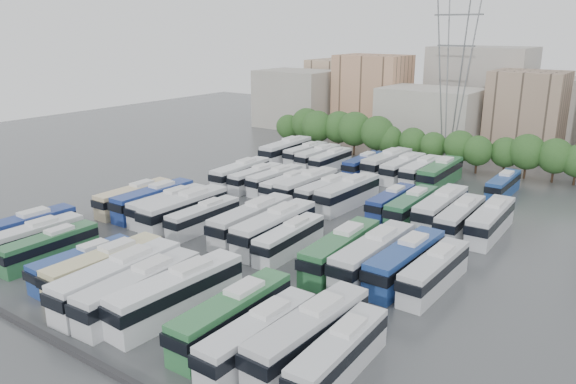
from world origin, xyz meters
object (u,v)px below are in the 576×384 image
Objects in this scene: bus_r1_s0 at (134,197)px; bus_r1_s12 at (405,261)px; bus_r3_s7 at (403,168)px; bus_r3_s9 at (440,173)px; bus_r1_s11 at (373,255)px; bus_r0_s0 at (22,230)px; bus_r3_s0 at (286,150)px; bus_r1_s8 at (290,239)px; bus_r1_s10 at (341,250)px; bus_r2_s9 at (391,202)px; bus_r2_s2 at (256,177)px; bus_r1_s1 at (154,200)px; bus_r1_s7 at (275,227)px; bus_r2_s4 at (288,185)px; bus_r2_s6 at (326,191)px; bus_r2_s1 at (241,173)px; bus_r0_s4 at (83,263)px; electricity_pylon at (455,59)px; bus_r2_s13 at (491,220)px; bus_r0_s13 at (339,354)px; bus_r0_s5 at (105,267)px; bus_r2_s5 at (307,186)px; bus_r0_s10 at (232,315)px; bus_r0_s12 at (309,334)px; bus_r2_s12 at (460,218)px; bus_r0_s6 at (119,279)px; bus_r0_s8 at (178,293)px; bus_r3_s1 at (306,153)px; bus_r3_s5 at (364,165)px; bus_r3_s6 at (387,163)px; bus_r2_s11 at (441,208)px; bus_r0_s2 at (50,247)px; bus_r3_s12 at (503,185)px; bus_r0_s1 at (31,239)px; bus_r1_s4 at (204,217)px; bus_r0_s11 at (259,336)px; bus_r3_s8 at (421,171)px; bus_r1_s13 at (434,271)px; bus_r1_s2 at (169,205)px; bus_r1_s3 at (185,209)px.

bus_r1_s0 is 0.90× the size of bus_r1_s12.
bus_r3_s7 is 0.93× the size of bus_r3_s9.
bus_r0_s0 is at bearing -155.39° from bus_r1_s11.
bus_r1_s8 is at bearing -55.68° from bus_r3_s0.
bus_r2_s9 is at bearing 97.81° from bus_r1_s10.
bus_r1_s1 is at bearing -100.01° from bus_r2_s2.
bus_r2_s2 is at bearing 132.69° from bus_r1_s7.
bus_r2_s6 is at bearing 2.88° from bus_r2_s4.
bus_r2_s1 is at bearing 89.00° from bus_r1_s1.
bus_r0_s4 is 21.83m from bus_r1_s8.
electricity_pylon reaches higher than bus_r2_s13.
bus_r1_s11 reaches higher than bus_r0_s13.
bus_r1_s0 is 1.09× the size of bus_r2_s2.
bus_r0_s5 is 35.40m from bus_r2_s5.
bus_r1_s8 is (-6.50, 17.10, -0.23)m from bus_r0_s10.
bus_r0_s4 is 22.09m from bus_r1_s0.
bus_r0_s12 is 1.00× the size of bus_r1_s12.
bus_r2_s12 is at bearing -0.48° from bus_r2_s5.
bus_r0_s8 is at bearing 8.61° from bus_r0_s6.
bus_r0_s6 is 58.29m from bus_r3_s1.
bus_r0_s12 reaches higher than bus_r2_s1.
bus_r1_s11 is 1.23× the size of bus_r2_s9.
bus_r3_s0 reaches higher than bus_r3_s1.
bus_r2_s9 is at bearing 110.58° from bus_r1_s11.
bus_r0_s4 is at bearing -93.70° from bus_r3_s5.
bus_r0_s10 is 0.96× the size of bus_r3_s6.
bus_r1_s11 is 1.03× the size of bus_r2_s11.
bus_r0_s2 is 35.98m from bus_r0_s13.
bus_r1_s8 is 38.97m from bus_r3_s12.
bus_r1_s0 is 24.50m from bus_r2_s5.
bus_r0_s4 is (6.66, -0.54, -0.02)m from bus_r0_s2.
bus_r0_s12 is 1.21× the size of bus_r2_s4.
bus_r0_s1 is 0.87× the size of bus_r0_s6.
bus_r2_s11 is (23.15, 19.56, 0.33)m from bus_r1_s4.
bus_r0_s2 is 0.92× the size of bus_r0_s11.
bus_r3_s8 reaches higher than bus_r3_s1.
bus_r1_s1 is 39.63m from bus_r1_s13.
bus_r3_s6 is 1.07× the size of bus_r3_s7.
electricity_pylon is 2.77× the size of bus_r1_s2.
bus_r1_s12 is (29.94, 1.13, -0.03)m from bus_r1_s3.
bus_r1_s4 is 1.01× the size of bus_r2_s2.
bus_r1_s0 is (-26.49, 17.14, -0.27)m from bus_r0_s8.
bus_r0_s10 is 62.06m from bus_r3_s1.
bus_r2_s5 is at bearing -176.92° from bus_r2_s9.
bus_r0_s6 is at bearing -100.94° from bus_r1_s7.
bus_r3_s12 is at bearing 24.16° from bus_r2_s1.
bus_r1_s8 is at bearing -56.64° from bus_r3_s1.
bus_r0_s4 is 0.97× the size of bus_r1_s8.
bus_r0_s0 reaches higher than bus_r2_s12.
bus_r0_s0 is at bearing -112.56° from bus_r3_s7.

